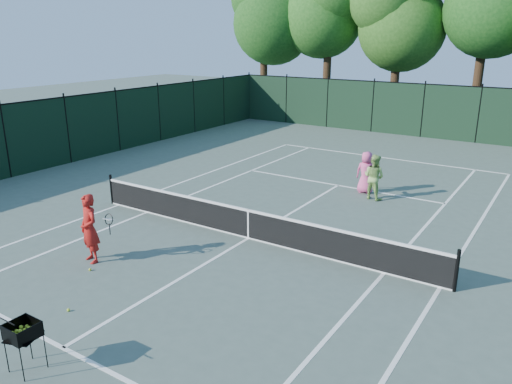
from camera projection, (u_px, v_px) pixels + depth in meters
The scene contains 19 objects.
ground at pixel (248, 238), 14.68m from camera, with size 90.00×90.00×0.00m, color #49584E.
sideline_doubles_left at pixel (119, 205), 17.52m from camera, with size 0.10×23.77×0.01m, color white.
sideline_doubles_right at pixel (440, 288), 11.83m from camera, with size 0.10×23.77×0.01m, color white.
sideline_singles_left at pixel (147, 212), 16.81m from camera, with size 0.10×23.77×0.01m, color white.
sideline_singles_right at pixel (384, 273), 12.54m from camera, with size 0.10×23.77×0.01m, color white.
baseline_far at pixel (385, 158), 24.17m from camera, with size 10.97×0.10×0.01m, color white.
service_line_near at pixel (63, 348), 9.56m from camera, with size 8.23×0.10×0.01m, color white.
service_line_far at pixel (338, 185), 19.79m from camera, with size 8.23×0.10×0.01m, color white.
center_service_line at pixel (248, 238), 14.68m from camera, with size 0.10×12.80×0.01m, color white.
tennis_net at pixel (248, 223), 14.53m from camera, with size 11.69×0.09×1.06m.
fence_far at pixel (423, 111), 28.61m from camera, with size 24.00×0.05×3.00m, color black.
fence_left at pixel (6, 142), 20.45m from camera, with size 0.05×36.00×3.00m, color black.
tree_2 at pixel (401, 0), 31.31m from camera, with size 6.00×6.00×12.40m.
coach at pixel (89, 229), 12.94m from camera, with size 1.06×0.60×1.84m.
player_pink at pixel (366, 172), 18.66m from camera, with size 0.79×0.53×1.59m.
player_green at pixel (374, 177), 17.98m from camera, with size 0.91×0.78×1.65m.
ball_hopper at pixel (22, 331), 8.70m from camera, with size 0.64×0.64×0.96m.
loose_ball_near_cart at pixel (68, 310), 10.81m from camera, with size 0.07×0.07×0.07m, color #BEDA2C.
loose_ball_midcourt at pixel (90, 270), 12.67m from camera, with size 0.07×0.07×0.07m, color yellow.
Camera 1 is at (7.58, -11.26, 5.76)m, focal length 35.00 mm.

